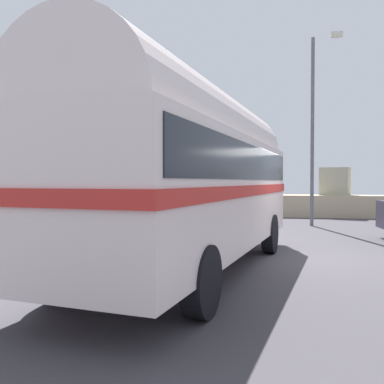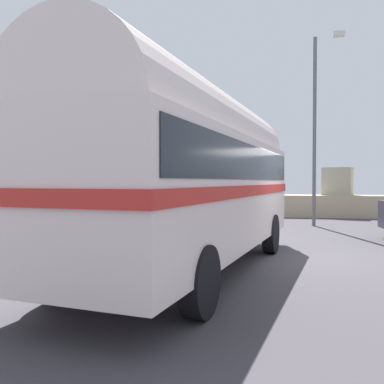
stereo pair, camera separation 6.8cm
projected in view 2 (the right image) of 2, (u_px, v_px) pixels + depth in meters
name	position (u px, v px, depth m)	size (l,w,h in m)	color
ground	(288.00, 257.00, 9.74)	(32.00, 26.00, 0.02)	#3F3C41
breakwater	(275.00, 203.00, 21.33)	(31.36, 2.27, 2.49)	tan
vintage_coach	(192.00, 169.00, 8.16)	(3.89, 8.87, 3.70)	black
lamp_post	(317.00, 122.00, 16.35)	(1.10, 0.69, 7.48)	#5B5B60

